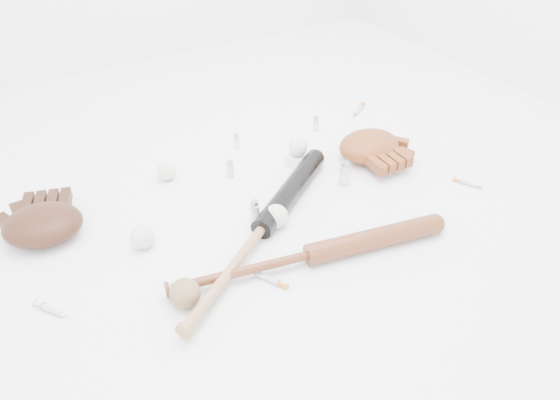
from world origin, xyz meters
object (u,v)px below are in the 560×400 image
bat_dark (262,228)px  bat_wood (310,255)px  glove_dark (43,224)px  pedestal (298,160)px

bat_dark → bat_wood: (0.06, -0.18, -0.00)m
glove_dark → pedestal: glove_dark is taller
glove_dark → pedestal: 0.90m
bat_dark → pedestal: 0.44m
glove_dark → bat_dark: bearing=-13.1°
glove_dark → bat_wood: bearing=-21.5°
bat_wood → pedestal: size_ratio=12.14×
bat_dark → glove_dark: size_ratio=3.34×
bat_dark → pedestal: size_ratio=12.95×
bat_dark → glove_dark: glove_dark is taller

